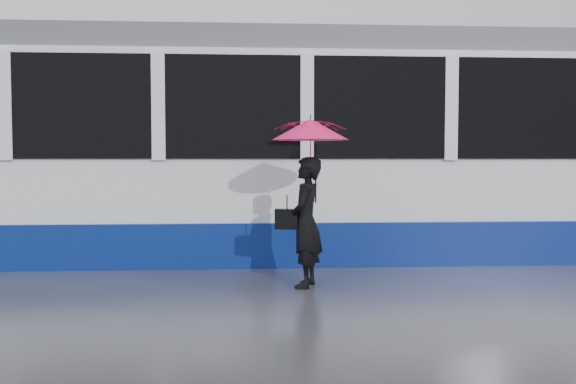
{
  "coord_description": "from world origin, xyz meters",
  "views": [
    {
      "loc": [
        0.47,
        -7.45,
        1.5
      ],
      "look_at": [
        1.0,
        0.23,
        1.1
      ],
      "focal_mm": 40.0,
      "sensor_mm": 36.0,
      "label": 1
    }
  ],
  "objects": [
    {
      "name": "umbrella",
      "position": [
        1.24,
        -0.04,
        1.67
      ],
      "size": [
        1.1,
        1.1,
        1.03
      ],
      "rotation": [
        0.0,
        0.0,
        -0.27
      ],
      "color": "#FA1555",
      "rests_on": "ground"
    },
    {
      "name": "handbag",
      "position": [
        0.97,
        -0.02,
        0.8
      ],
      "size": [
        0.29,
        0.19,
        0.42
      ],
      "rotation": [
        0.0,
        0.0,
        -0.27
      ],
      "color": "black",
      "rests_on": "ground"
    },
    {
      "name": "ground",
      "position": [
        0.0,
        0.0,
        0.0
      ],
      "size": [
        90.0,
        90.0,
        0.0
      ],
      "primitive_type": "plane",
      "color": "#2C2C31",
      "rests_on": "ground"
    },
    {
      "name": "rails",
      "position": [
        0.0,
        2.5,
        0.01
      ],
      "size": [
        34.0,
        1.51,
        0.02
      ],
      "color": "#3F3D38",
      "rests_on": "ground"
    },
    {
      "name": "woman",
      "position": [
        1.19,
        -0.04,
        0.76
      ],
      "size": [
        0.5,
        0.63,
        1.52
      ],
      "primitive_type": "imported",
      "rotation": [
        0.0,
        0.0,
        -1.84
      ],
      "color": "black",
      "rests_on": "ground"
    },
    {
      "name": "tram",
      "position": [
        -0.17,
        2.5,
        1.64
      ],
      "size": [
        26.0,
        2.56,
        3.35
      ],
      "color": "white",
      "rests_on": "ground"
    }
  ]
}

